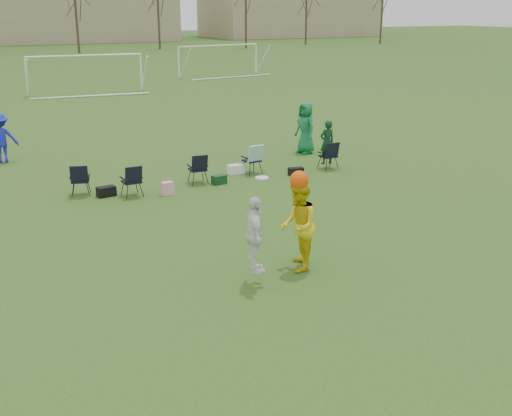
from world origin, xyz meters
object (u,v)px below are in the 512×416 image
fielder_green_far (306,128)px  goal_right (219,52)px  center_contest (287,227)px  goal_mid (85,63)px  fielder_blue (1,138)px

fielder_green_far → goal_right: bearing=155.8°
center_contest → goal_mid: goal_mid is taller
center_contest → goal_mid: 31.87m
fielder_green_far → center_contest: 11.85m
fielder_blue → fielder_green_far: fielder_green_far is taller
center_contest → goal_right: size_ratio=0.31×
fielder_green_far → goal_right: goal_right is taller
goal_right → fielder_green_far: bearing=-114.6°
goal_right → fielder_blue: bearing=-136.2°
fielder_green_far → goal_mid: size_ratio=0.27×
center_contest → goal_right: goal_right is taller
fielder_blue → center_contest: bearing=112.6°
fielder_green_far → fielder_blue: bearing=-116.1°
goal_mid → goal_right: 13.42m
center_contest → fielder_blue: bearing=107.8°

